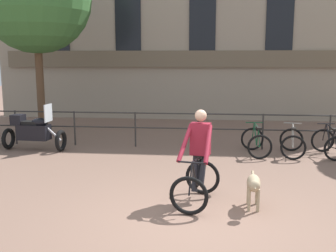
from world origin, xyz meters
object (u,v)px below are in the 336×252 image
at_px(parked_motorcycle, 33,131).
at_px(parked_bicycle_mid_right, 329,143).
at_px(parked_bicycle_mid_left, 292,143).
at_px(cyclist_with_bike, 198,161).
at_px(parked_bicycle_near_lamp, 256,142).
at_px(dog, 254,185).

height_order(parked_motorcycle, parked_bicycle_mid_right, parked_motorcycle).
distance_m(parked_motorcycle, parked_bicycle_mid_left, 7.30).
bearing_deg(parked_motorcycle, parked_bicycle_mid_right, -85.16).
distance_m(parked_motorcycle, parked_bicycle_mid_right, 8.28).
height_order(parked_bicycle_mid_left, parked_bicycle_mid_right, same).
height_order(cyclist_with_bike, parked_bicycle_mid_right, cyclist_with_bike).
bearing_deg(parked_bicycle_mid_left, parked_motorcycle, 9.78).
bearing_deg(cyclist_with_bike, parked_motorcycle, 154.14).
relative_size(parked_bicycle_near_lamp, parked_bicycle_mid_left, 0.97).
bearing_deg(parked_bicycle_near_lamp, cyclist_with_bike, 63.78).
bearing_deg(parked_motorcycle, parked_bicycle_mid_left, -85.06).
xyz_separation_m(parked_bicycle_mid_left, parked_bicycle_mid_right, (0.98, -0.00, 0.00)).
bearing_deg(parked_bicycle_mid_left, parked_bicycle_mid_right, -171.03).
relative_size(cyclist_with_bike, parked_bicycle_mid_right, 1.49).
relative_size(parked_motorcycle, parked_bicycle_mid_right, 1.57).
distance_m(dog, parked_bicycle_near_lamp, 4.08).
xyz_separation_m(parked_motorcycle, parked_bicycle_mid_left, (7.30, 0.10, -0.20)).
distance_m(cyclist_with_bike, dog, 1.07).
height_order(parked_bicycle_near_lamp, parked_bicycle_mid_right, same).
bearing_deg(parked_motorcycle, dog, -120.07).
bearing_deg(parked_bicycle_mid_right, cyclist_with_bike, 44.39).
distance_m(parked_bicycle_mid_left, parked_bicycle_mid_right, 0.98).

